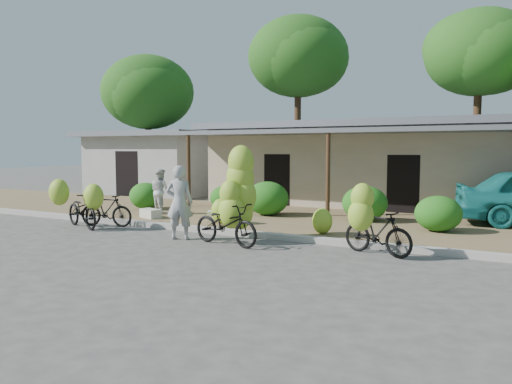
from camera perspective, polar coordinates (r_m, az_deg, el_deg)
ground at (r=11.15m, az=-3.02°, el=-6.97°), size 100.00×100.00×0.00m
sidewalk at (r=15.55m, az=6.74°, el=-3.38°), size 60.00×6.00×0.12m
curb at (r=12.85m, az=1.70°, el=-5.03°), size 60.00×0.25×0.15m
shop_main at (r=21.01m, az=12.86°, el=3.24°), size 13.00×8.50×3.35m
shop_grey at (r=26.30m, az=-10.86°, el=3.37°), size 7.00×6.00×3.15m
tree_back_left at (r=29.83m, az=-12.40°, el=11.23°), size 5.35×5.25×7.62m
tree_far_center at (r=28.31m, az=4.57°, el=15.27°), size 5.54×5.45×9.47m
tree_center_right at (r=26.40m, az=23.78°, el=14.50°), size 5.13×5.01×8.78m
hedge_0 at (r=18.58m, az=-12.49°, el=-0.42°), size 1.23×1.11×0.96m
hedge_1 at (r=17.77m, az=-3.50°, el=-0.68°), size 1.14×1.03×0.89m
hedge_2 at (r=16.42m, az=1.31°, el=-0.73°), size 1.43×1.29×1.12m
hedge_3 at (r=15.47m, az=12.32°, el=-1.27°), size 1.37×1.24×1.07m
hedge_4 at (r=14.04m, az=20.11°, el=-2.34°), size 1.22×1.10×0.95m
bike_far_left at (r=15.41m, az=-19.57°, el=-1.70°), size 2.07×1.53×1.46m
bike_left at (r=15.29m, az=-17.05°, el=-1.65°), size 1.72×1.32×1.33m
bike_center at (r=12.11m, az=-2.61°, el=-1.51°), size 2.04×1.37×2.40m
bike_right at (r=11.00m, az=13.29°, el=-3.79°), size 1.75×1.33×1.60m
loose_banana_a at (r=14.70m, az=-4.06°, el=-2.17°), size 0.58×0.49×0.73m
loose_banana_b at (r=14.54m, az=-2.35°, el=-2.53°), size 0.46×0.39×0.58m
loose_banana_c at (r=12.95m, az=7.58°, el=-3.31°), size 0.53×0.45×0.67m
sack_near at (r=15.22m, az=-3.94°, el=-2.74°), size 0.94×0.74×0.30m
sack_far at (r=16.19m, az=-11.97°, el=-2.41°), size 0.84×0.62×0.28m
vendor at (r=12.79m, az=-8.74°, el=-1.19°), size 0.81×0.68×1.89m
bystander at (r=17.10m, az=-10.86°, el=0.10°), size 0.89×0.79×1.53m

